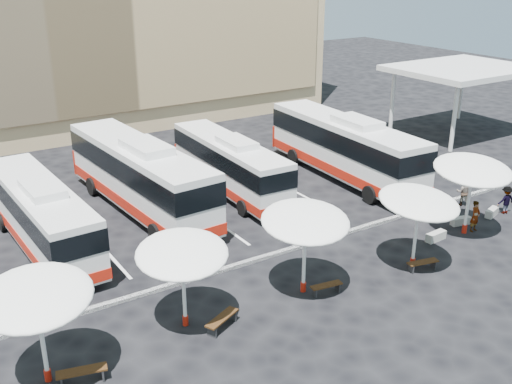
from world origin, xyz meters
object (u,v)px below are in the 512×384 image
bus_0 (41,214)px  passenger_0 (475,216)px  passenger_1 (464,192)px  bus_1 (140,174)px  wood_bench_2 (326,287)px  sunshade_3 (419,202)px  wood_bench_0 (82,373)px  bus_3 (344,146)px  conc_bench_2 (492,212)px  sunshade_4 (473,170)px  conc_bench_1 (461,221)px  bus_2 (230,163)px  sunshade_0 (36,297)px  passenger_3 (506,200)px  sunshade_1 (182,254)px  sunshade_2 (305,222)px  wood_bench_1 (222,320)px  wood_bench_3 (423,264)px  conc_bench_0 (436,236)px

bus_0 → passenger_0: bearing=-29.8°
passenger_0 → passenger_1: passenger_0 is taller
bus_1 → wood_bench_2: bearing=-80.2°
sunshade_3 → wood_bench_0: size_ratio=2.43×
wood_bench_2 → passenger_0: passenger_0 is taller
bus_3 → conc_bench_2: size_ratio=11.93×
sunshade_4 → sunshade_3: bearing=-167.2°
conc_bench_1 → conc_bench_2: (2.30, -0.15, 0.00)m
conc_bench_2 → passenger_0: (-2.37, -0.71, 0.60)m
bus_2 → conc_bench_1: (7.61, -10.51, -1.54)m
sunshade_0 → wood_bench_2: (11.03, -0.64, -2.81)m
conc_bench_1 → passenger_3: bearing=-5.1°
sunshade_0 → conc_bench_2: size_ratio=4.23×
sunshade_4 → wood_bench_2: (-9.49, -0.83, -2.99)m
bus_2 → sunshade_0: (-13.55, -11.46, 1.39)m
sunshade_1 → sunshade_2: (5.17, -0.42, 0.17)m
sunshade_0 → conc_bench_1: (21.16, 0.95, -2.93)m
conc_bench_2 → wood_bench_1: bearing=-175.7°
conc_bench_2 → sunshade_2: bearing=-176.6°
sunshade_1 → passenger_0: 16.07m
wood_bench_0 → passenger_0: passenger_0 is taller
wood_bench_2 → wood_bench_3: (4.79, -0.76, 0.02)m
sunshade_3 → wood_bench_2: (-4.69, 0.26, -2.77)m
bus_1 → wood_bench_2: bus_1 is taller
sunshade_2 → wood_bench_0: size_ratio=2.68×
sunshade_1 → sunshade_2: bearing=-4.7°
sunshade_1 → bus_1: bearing=75.3°
sunshade_2 → sunshade_3: 5.46m
bus_1 → sunshade_1: bearing=-108.2°
sunshade_1 → wood_bench_2: bearing=-10.4°
bus_0 → conc_bench_0: size_ratio=9.76×
sunshade_4 → passenger_0: bearing=-9.9°
wood_bench_2 → conc_bench_0: bearing=7.5°
passenger_1 → sunshade_1: bearing=52.0°
sunshade_3 → passenger_1: sunshade_3 is taller
wood_bench_3 → passenger_1: 8.54m
bus_1 → sunshade_1: size_ratio=2.98×
sunshade_0 → sunshade_4: size_ratio=0.93×
passenger_0 → passenger_3: (3.25, 0.58, -0.04)m
bus_0 → sunshade_4: sunshade_4 is taller
conc_bench_2 → wood_bench_2: bearing=-173.4°
sunshade_1 → sunshade_3: bearing=-7.2°
wood_bench_0 → bus_2: bearing=43.9°
passenger_0 → passenger_1: size_ratio=1.03×
sunshade_0 → sunshade_4: sunshade_4 is taller
sunshade_0 → wood_bench_1: sunshade_0 is taller
wood_bench_0 → passenger_1: size_ratio=1.06×
sunshade_3 → passenger_0: (5.37, 0.99, -2.28)m
sunshade_0 → bus_3: bearing=25.1°
wood_bench_2 → passenger_3: 13.39m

